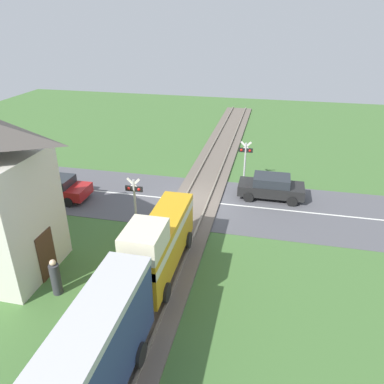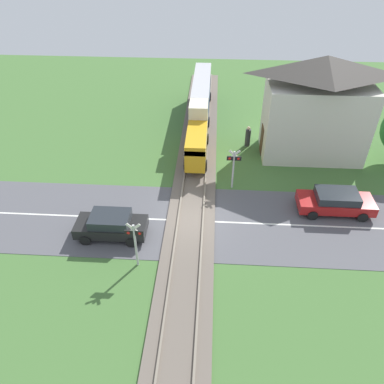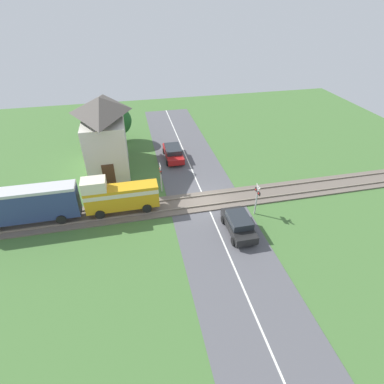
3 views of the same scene
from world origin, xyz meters
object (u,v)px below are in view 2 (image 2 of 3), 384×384
object	(u,v)px
crossing_signal_east_approach	(234,164)
station_building	(317,110)
car_near_crossing	(111,225)
pedestrian_by_station	(248,137)
crossing_signal_west_approach	(135,239)
train	(200,109)
car_far_side	(336,201)

from	to	relation	value
crossing_signal_east_approach	station_building	bearing A→B (deg)	38.80
car_near_crossing	pedestrian_by_station	bearing A→B (deg)	52.61
car_near_crossing	pedestrian_by_station	distance (m)	13.20
crossing_signal_east_approach	station_building	xyz separation A→B (m)	(5.72, 4.60, 1.68)
station_building	pedestrian_by_station	size ratio (longest dim) A/B	4.70
crossing_signal_west_approach	crossing_signal_east_approach	world-z (taller)	same
train	crossing_signal_east_approach	xyz separation A→B (m)	(2.46, -7.87, -0.06)
car_near_crossing	crossing_signal_east_approach	distance (m)	8.41
car_far_side	station_building	size ratio (longest dim) A/B	0.58
train	crossing_signal_west_approach	distance (m)	15.09
crossing_signal_west_approach	station_building	world-z (taller)	station_building
crossing_signal_east_approach	train	bearing A→B (deg)	107.38
car_near_crossing	station_building	xyz separation A→B (m)	(12.44, 9.54, 2.74)
train	crossing_signal_east_approach	world-z (taller)	train
crossing_signal_east_approach	pedestrian_by_station	distance (m)	5.79
train	station_building	xyz separation A→B (m)	(8.18, -3.28, 1.62)
crossing_signal_east_approach	pedestrian_by_station	bearing A→B (deg)	76.88
crossing_signal_west_approach	pedestrian_by_station	bearing A→B (deg)	63.64
crossing_signal_east_approach	station_building	size ratio (longest dim) A/B	0.37
station_building	pedestrian_by_station	distance (m)	5.30
pedestrian_by_station	crossing_signal_east_approach	bearing A→B (deg)	-103.12
crossing_signal_west_approach	crossing_signal_east_approach	xyz separation A→B (m)	(4.93, 7.01, 0.00)
car_near_crossing	crossing_signal_east_approach	size ratio (longest dim) A/B	1.38
train	pedestrian_by_station	size ratio (longest dim) A/B	8.92
train	pedestrian_by_station	world-z (taller)	train
car_far_side	crossing_signal_west_approach	world-z (taller)	crossing_signal_west_approach
crossing_signal_west_approach	crossing_signal_east_approach	distance (m)	8.57
train	pedestrian_by_station	xyz separation A→B (m)	(3.76, -2.33, -1.14)
car_near_crossing	crossing_signal_west_approach	size ratio (longest dim) A/B	1.38
car_near_crossing	crossing_signal_west_approach	world-z (taller)	crossing_signal_west_approach
train	crossing_signal_east_approach	size ratio (longest dim) A/B	5.11
car_near_crossing	crossing_signal_east_approach	world-z (taller)	crossing_signal_east_approach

